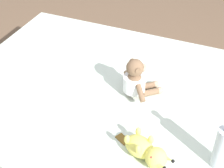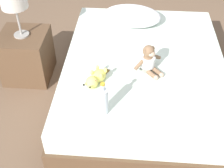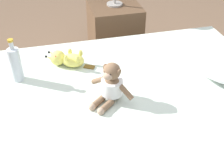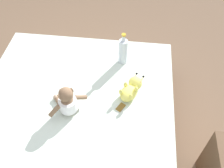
{
  "view_description": "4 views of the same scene",
  "coord_description": "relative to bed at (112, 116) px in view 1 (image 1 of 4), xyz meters",
  "views": [
    {
      "loc": [
        -1.44,
        -0.61,
        1.67
      ],
      "look_at": [
        0.0,
        0.0,
        0.45
      ],
      "focal_mm": 56.52,
      "sensor_mm": 36.0,
      "label": 1
    },
    {
      "loc": [
        -0.13,
        -2.11,
        1.99
      ],
      "look_at": [
        -0.26,
        -0.41,
        0.46
      ],
      "focal_mm": 47.95,
      "sensor_mm": 36.0,
      "label": 2
    },
    {
      "loc": [
        1.3,
        -0.44,
        1.48
      ],
      "look_at": [
        0.02,
        -0.13,
        0.5
      ],
      "focal_mm": 47.56,
      "sensor_mm": 36.0,
      "label": 3
    },
    {
      "loc": [
        -0.39,
        0.8,
        1.83
      ],
      "look_at": [
        -0.25,
        -0.32,
        0.49
      ],
      "focal_mm": 40.25,
      "sensor_mm": 36.0,
      "label": 4
    }
  ],
  "objects": [
    {
      "name": "plush_yellow_creature",
      "position": [
        -0.39,
        -0.33,
        0.25
      ],
      "size": [
        0.19,
        0.32,
        0.1
      ],
      "color": "#EAE066",
      "rests_on": "bed"
    },
    {
      "name": "glass_bottle",
      "position": [
        -0.3,
        -0.65,
        0.31
      ],
      "size": [
        0.07,
        0.07,
        0.28
      ],
      "color": "silver",
      "rests_on": "bed"
    },
    {
      "name": "bed",
      "position": [
        0.0,
        0.0,
        0.0
      ],
      "size": [
        1.43,
        1.86,
        0.4
      ],
      "color": "brown",
      "rests_on": "ground_plane"
    },
    {
      "name": "pillow",
      "position": [
        -0.13,
        0.62,
        0.28
      ],
      "size": [
        0.63,
        0.47,
        0.16
      ],
      "color": "white",
      "rests_on": "bed"
    },
    {
      "name": "ground_plane",
      "position": [
        0.0,
        0.0,
        -0.19
      ],
      "size": [
        16.0,
        16.0,
        0.0
      ],
      "primitive_type": "plane",
      "color": "brown"
    },
    {
      "name": "plush_monkey",
      "position": [
        0.02,
        -0.13,
        0.3
      ],
      "size": [
        0.26,
        0.25,
        0.24
      ],
      "color": "brown",
      "rests_on": "bed"
    }
  ]
}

